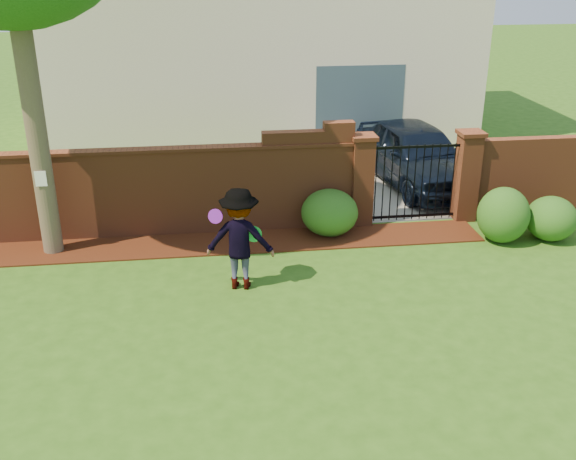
{
  "coord_description": "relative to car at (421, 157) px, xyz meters",
  "views": [
    {
      "loc": [
        -0.72,
        -8.5,
        5.28
      ],
      "look_at": [
        0.57,
        1.4,
        1.05
      ],
      "focal_mm": 41.86,
      "sensor_mm": 36.0,
      "label": 1
    }
  ],
  "objects": [
    {
      "name": "pillar_right",
      "position": [
        0.29,
        -2.05,
        0.21
      ],
      "size": [
        0.5,
        0.5,
        1.88
      ],
      "color": "brown",
      "rests_on": "ground"
    },
    {
      "name": "frisbee_purple",
      "position": [
        -4.9,
        -4.57,
        0.58
      ],
      "size": [
        0.25,
        0.14,
        0.24
      ],
      "primitive_type": "cylinder",
      "rotation": [
        1.36,
        0.0,
        -0.3
      ],
      "color": "purple",
      "rests_on": "man"
    },
    {
      "name": "shrub_middle",
      "position": [
        0.59,
        -3.26,
        -0.2
      ],
      "size": [
        0.99,
        0.99,
        1.09
      ],
      "primitive_type": "ellipsoid",
      "color": "#1A5018",
      "rests_on": "ground"
    },
    {
      "name": "house",
      "position": [
        -3.31,
        5.95,
        2.42
      ],
      "size": [
        12.4,
        6.4,
        6.3
      ],
      "color": "#F1E5CA",
      "rests_on": "ground"
    },
    {
      "name": "man",
      "position": [
        -4.53,
        -4.52,
        0.13
      ],
      "size": [
        1.22,
        0.84,
        1.73
      ],
      "primitive_type": "imported",
      "rotation": [
        0.0,
        0.0,
        2.95
      ],
      "color": "gray",
      "rests_on": "ground"
    },
    {
      "name": "paper_notice",
      "position": [
        -7.91,
        -2.84,
        0.76
      ],
      "size": [
        0.2,
        0.01,
        0.28
      ],
      "primitive_type": "cube",
      "color": "white",
      "rests_on": "tree"
    },
    {
      "name": "brick_wall",
      "position": [
        -6.32,
        -2.05,
        0.18
      ],
      "size": [
        8.7,
        0.31,
        2.16
      ],
      "color": "brown",
      "rests_on": "ground"
    },
    {
      "name": "car",
      "position": [
        0.0,
        0.0,
        0.0
      ],
      "size": [
        2.36,
        4.56,
        1.48
      ],
      "primitive_type": "imported",
      "rotation": [
        0.0,
        0.0,
        0.15
      ],
      "color": "black",
      "rests_on": "ground"
    },
    {
      "name": "mulch_bed",
      "position": [
        -5.26,
        -2.71,
        -0.73
      ],
      "size": [
        11.1,
        1.08,
        0.03
      ],
      "primitive_type": "cube",
      "color": "#361509",
      "rests_on": "ground"
    },
    {
      "name": "frisbee_green",
      "position": [
        -4.3,
        -4.58,
        0.24
      ],
      "size": [
        0.27,
        0.08,
        0.26
      ],
      "primitive_type": "cylinder",
      "rotation": [
        1.43,
        0.0,
        -0.09
      ],
      "color": "green",
      "rests_on": "man"
    },
    {
      "name": "shrub_right",
      "position": [
        1.56,
        -3.29,
        -0.31
      ],
      "size": [
        0.97,
        0.97,
        0.87
      ],
      "primitive_type": "ellipsoid",
      "color": "#1A5018",
      "rests_on": "ground"
    },
    {
      "name": "pillar_left",
      "position": [
        -1.91,
        -2.05,
        0.21
      ],
      "size": [
        0.5,
        0.5,
        1.88
      ],
      "color": "brown",
      "rests_on": "ground"
    },
    {
      "name": "iron_gate",
      "position": [
        -0.81,
        -2.05,
        0.11
      ],
      "size": [
        1.78,
        0.03,
        1.6
      ],
      "color": "black",
      "rests_on": "ground"
    },
    {
      "name": "ground",
      "position": [
        -4.31,
        -6.05,
        -0.75
      ],
      "size": [
        80.0,
        80.0,
        0.01
      ],
      "primitive_type": "cube",
      "color": "#2D5715",
      "rests_on": "ground"
    },
    {
      "name": "driveway",
      "position": [
        -0.81,
        1.95,
        -0.74
      ],
      "size": [
        3.2,
        8.0,
        0.01
      ],
      "primitive_type": "cube",
      "color": "gray",
      "rests_on": "ground"
    },
    {
      "name": "shrub_left",
      "position": [
        -2.64,
        -2.49,
        -0.28
      ],
      "size": [
        1.12,
        1.12,
        0.92
      ],
      "primitive_type": "ellipsoid",
      "color": "#1A5018",
      "rests_on": "ground"
    },
    {
      "name": "brick_wall_return",
      "position": [
        2.29,
        -2.05,
        0.11
      ],
      "size": [
        4.0,
        0.25,
        1.7
      ],
      "primitive_type": "cube",
      "color": "brown",
      "rests_on": "ground"
    }
  ]
}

